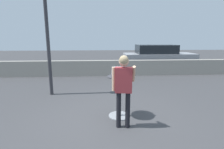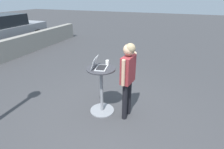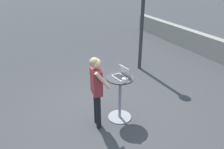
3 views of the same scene
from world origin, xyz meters
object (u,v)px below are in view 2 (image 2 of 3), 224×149
object	(u,v)px
coffee_mug	(107,62)
parked_car_near_street	(3,31)
laptop	(99,66)
cafe_table	(102,89)
standing_person	(128,73)

from	to	relation	value
coffee_mug	parked_car_near_street	xyz separation A→B (m)	(3.08, 7.04, -0.32)
laptop	cafe_table	bearing A→B (deg)	-77.57
standing_person	parked_car_near_street	distance (m)	8.27
cafe_table	standing_person	bearing A→B (deg)	-87.35
laptop	standing_person	distance (m)	0.63
cafe_table	parked_car_near_street	size ratio (longest dim) A/B	0.24
standing_person	cafe_table	bearing A→B (deg)	92.65
standing_person	laptop	bearing A→B (deg)	93.32
cafe_table	parked_car_near_street	bearing A→B (deg)	64.60
cafe_table	laptop	world-z (taller)	laptop
cafe_table	parked_car_near_street	xyz separation A→B (m)	(3.32, 7.00, 0.23)
parked_car_near_street	cafe_table	bearing A→B (deg)	-115.40
laptop	parked_car_near_street	xyz separation A→B (m)	(3.33, 6.96, -0.33)
cafe_table	coffee_mug	xyz separation A→B (m)	(0.25, -0.05, 0.55)
laptop	parked_car_near_street	bearing A→B (deg)	64.40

